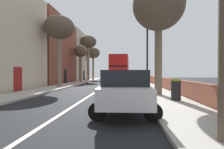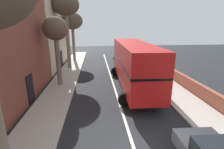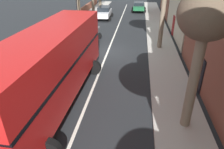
% 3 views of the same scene
% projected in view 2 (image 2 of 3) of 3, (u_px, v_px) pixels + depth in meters
% --- Properties ---
extents(double_decker_bus, '(3.76, 11.11, 4.06)m').
position_uv_depth(double_decker_bus, '(133.00, 62.00, 14.89)').
color(double_decker_bus, red).
rests_on(double_decker_bus, ground).
extents(parked_car_blue_right_1, '(2.52, 4.37, 1.65)m').
position_uv_depth(parked_car_blue_right_1, '(122.00, 56.00, 26.12)').
color(parked_car_blue_right_1, '#1E389E').
rests_on(parked_car_blue_right_1, ground).
extents(street_tree_left_0, '(3.34, 3.34, 9.11)m').
position_uv_depth(street_tree_left_0, '(65.00, 7.00, 20.15)').
color(street_tree_left_0, '#7A6B56').
rests_on(street_tree_left_0, sidewalk_left).
extents(street_tree_left_4, '(2.18, 2.18, 6.17)m').
position_uv_depth(street_tree_left_4, '(56.00, 31.00, 14.54)').
color(street_tree_left_4, '#7A6B56').
rests_on(street_tree_left_4, sidewalk_left).
extents(street_tree_left_6, '(3.17, 3.17, 7.39)m').
position_uv_depth(street_tree_left_6, '(72.00, 22.00, 25.50)').
color(street_tree_left_6, '#7A6B56').
rests_on(street_tree_left_6, sidewalk_left).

